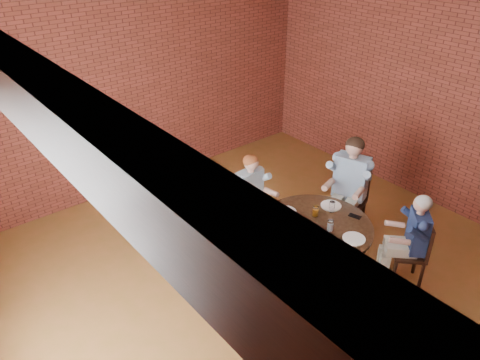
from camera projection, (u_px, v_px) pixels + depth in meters
floor at (285, 297)px, 5.56m from camera, size 7.00×7.00×0.00m
wall_back at (130, 85)px, 7.06m from camera, size 7.00×0.00×7.00m
wall_right at (461, 101)px, 6.47m from camera, size 0.00×7.00×7.00m
dining_table at (314, 239)px, 5.67m from camera, size 1.36×1.36×0.75m
chair_a at (349, 194)px, 6.56m from camera, size 0.60×0.60×0.98m
diner_a at (348, 186)px, 6.40m from camera, size 0.86×0.78×1.42m
chair_b at (248, 204)px, 6.41m from camera, size 0.41×0.41×0.89m
diner_b at (252, 198)px, 6.30m from camera, size 0.52×0.62×1.25m
chair_c at (226, 273)px, 5.18m from camera, size 0.50×0.50×0.94m
diner_c at (233, 259)px, 5.13m from camera, size 0.74×0.64×1.34m
chair_d at (313, 315)px, 4.62m from camera, size 0.64×0.64×0.96m
diner_d at (315, 296)px, 4.62m from camera, size 0.88×0.88×1.38m
chair_e at (415, 250)px, 5.57m from camera, size 0.53×0.53×0.88m
diner_e at (411, 241)px, 5.51m from camera, size 0.73×0.73×1.23m
plate_a at (331, 206)px, 5.90m from camera, size 0.26×0.26×0.01m
plate_b at (286, 212)px, 5.78m from camera, size 0.26×0.26×0.01m
plate_c at (292, 235)px, 5.37m from camera, size 0.26×0.26×0.01m
plate_d at (354, 239)px, 5.31m from camera, size 0.26×0.26×0.01m
glass_a at (332, 207)px, 5.76m from camera, size 0.07×0.07×0.14m
glass_b at (316, 211)px, 5.68m from camera, size 0.07×0.07×0.14m
glass_c at (285, 217)px, 5.57m from camera, size 0.07×0.07×0.14m
glass_d at (299, 223)px, 5.46m from camera, size 0.07×0.07×0.14m
glass_e at (314, 232)px, 5.31m from camera, size 0.07×0.07×0.14m
glass_f at (320, 241)px, 5.16m from camera, size 0.07×0.07×0.14m
glass_g at (330, 225)px, 5.42m from camera, size 0.07×0.07×0.14m
smartphone at (355, 216)px, 5.70m from camera, size 0.11×0.16×0.01m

